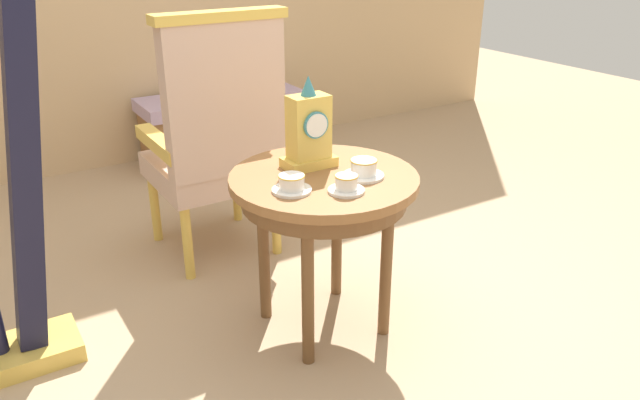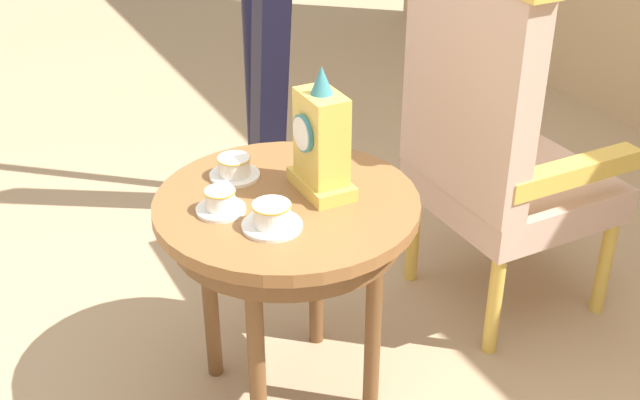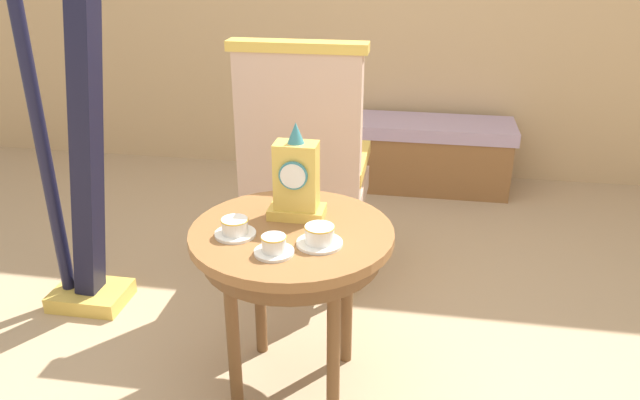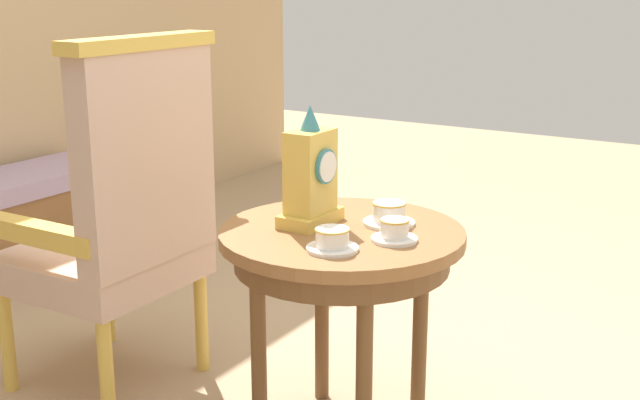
% 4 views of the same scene
% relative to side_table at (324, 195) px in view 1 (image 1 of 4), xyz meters
% --- Properties ---
extents(ground_plane, '(10.00, 10.00, 0.00)m').
position_rel_side_table_xyz_m(ground_plane, '(0.01, 0.05, -0.55)').
color(ground_plane, tan).
extents(side_table, '(0.68, 0.68, 0.63)m').
position_rel_side_table_xyz_m(side_table, '(0.00, 0.00, 0.00)').
color(side_table, brown).
rests_on(side_table, ground).
extents(teacup_left, '(0.13, 0.13, 0.06)m').
position_rel_side_table_xyz_m(teacup_left, '(-0.17, -0.07, 0.10)').
color(teacup_left, white).
rests_on(teacup_left, side_table).
extents(teacup_right, '(0.12, 0.12, 0.06)m').
position_rel_side_table_xyz_m(teacup_right, '(-0.02, -0.17, 0.10)').
color(teacup_right, white).
rests_on(teacup_right, side_table).
extents(teacup_center, '(0.15, 0.15, 0.06)m').
position_rel_side_table_xyz_m(teacup_center, '(0.11, -0.09, 0.11)').
color(teacup_center, white).
rests_on(teacup_center, side_table).
extents(mantel_clock, '(0.19, 0.11, 0.34)m').
position_rel_side_table_xyz_m(mantel_clock, '(-0.00, 0.10, 0.21)').
color(mantel_clock, gold).
rests_on(mantel_clock, side_table).
extents(armchair, '(0.56, 0.54, 1.14)m').
position_rel_side_table_xyz_m(armchair, '(-0.10, 0.73, 0.04)').
color(armchair, '#CCA893').
rests_on(armchair, ground).
extents(harp, '(0.40, 0.24, 1.72)m').
position_rel_side_table_xyz_m(harp, '(-0.98, 0.37, 0.14)').
color(harp, gold).
rests_on(harp, ground).
extents(window_bench, '(1.06, 0.40, 0.44)m').
position_rel_side_table_xyz_m(window_bench, '(0.44, 2.00, -0.33)').
color(window_bench, '#B299B7').
rests_on(window_bench, ground).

